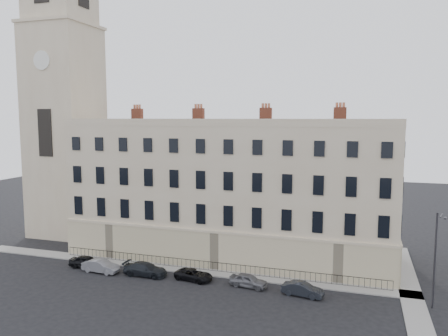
{
  "coord_description": "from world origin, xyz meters",
  "views": [
    {
      "loc": [
        8.31,
        -35.96,
        15.9
      ],
      "look_at": [
        -6.24,
        10.0,
        10.33
      ],
      "focal_mm": 35.0,
      "sensor_mm": 36.0,
      "label": 1
    }
  ],
  "objects_px": {
    "car_c": "(145,269)",
    "car_d": "(194,275)",
    "car_a": "(87,262)",
    "car_b": "(101,266)",
    "car_f": "(303,289)",
    "car_e": "(248,280)",
    "streetlamp": "(436,256)"
  },
  "relations": [
    {
      "from": "car_b",
      "to": "car_c",
      "type": "bearing_deg",
      "value": -80.23
    },
    {
      "from": "car_e",
      "to": "car_f",
      "type": "relative_size",
      "value": 0.99
    },
    {
      "from": "car_b",
      "to": "car_f",
      "type": "bearing_deg",
      "value": -85.71
    },
    {
      "from": "car_f",
      "to": "streetlamp",
      "type": "xyz_separation_m",
      "value": [
        10.76,
        0.64,
        3.93
      ]
    },
    {
      "from": "car_b",
      "to": "car_f",
      "type": "height_order",
      "value": "car_b"
    },
    {
      "from": "car_a",
      "to": "streetlamp",
      "type": "bearing_deg",
      "value": -92.28
    },
    {
      "from": "car_f",
      "to": "car_d",
      "type": "bearing_deg",
      "value": 95.63
    },
    {
      "from": "car_c",
      "to": "car_e",
      "type": "xyz_separation_m",
      "value": [
        10.69,
        0.26,
        -0.04
      ]
    },
    {
      "from": "car_d",
      "to": "streetlamp",
      "type": "bearing_deg",
      "value": -81.29
    },
    {
      "from": "car_e",
      "to": "car_f",
      "type": "height_order",
      "value": "car_e"
    },
    {
      "from": "car_c",
      "to": "car_f",
      "type": "xyz_separation_m",
      "value": [
        15.85,
        -0.31,
        -0.05
      ]
    },
    {
      "from": "car_a",
      "to": "car_e",
      "type": "bearing_deg",
      "value": -92.37
    },
    {
      "from": "car_e",
      "to": "car_c",
      "type": "bearing_deg",
      "value": 99.19
    },
    {
      "from": "car_a",
      "to": "car_c",
      "type": "xyz_separation_m",
      "value": [
        7.07,
        -0.23,
        0.02
      ]
    },
    {
      "from": "car_b",
      "to": "car_f",
      "type": "xyz_separation_m",
      "value": [
        20.69,
        0.2,
        -0.05
      ]
    },
    {
      "from": "car_a",
      "to": "car_e",
      "type": "height_order",
      "value": "car_a"
    },
    {
      "from": "car_b",
      "to": "car_d",
      "type": "relative_size",
      "value": 1.04
    },
    {
      "from": "car_c",
      "to": "car_d",
      "type": "relative_size",
      "value": 1.18
    },
    {
      "from": "car_a",
      "to": "car_b",
      "type": "height_order",
      "value": "car_b"
    },
    {
      "from": "car_b",
      "to": "car_d",
      "type": "xyz_separation_m",
      "value": [
        9.98,
        0.83,
        -0.12
      ]
    },
    {
      "from": "car_d",
      "to": "car_f",
      "type": "height_order",
      "value": "car_f"
    },
    {
      "from": "car_d",
      "to": "car_f",
      "type": "relative_size",
      "value": 1.04
    },
    {
      "from": "car_a",
      "to": "car_b",
      "type": "bearing_deg",
      "value": -110.98
    },
    {
      "from": "car_a",
      "to": "car_e",
      "type": "xyz_separation_m",
      "value": [
        17.76,
        0.03,
        -0.02
      ]
    },
    {
      "from": "car_d",
      "to": "streetlamp",
      "type": "relative_size",
      "value": 0.47
    },
    {
      "from": "car_d",
      "to": "car_e",
      "type": "xyz_separation_m",
      "value": [
        5.56,
        -0.06,
        0.09
      ]
    },
    {
      "from": "car_c",
      "to": "streetlamp",
      "type": "height_order",
      "value": "streetlamp"
    },
    {
      "from": "car_f",
      "to": "streetlamp",
      "type": "relative_size",
      "value": 0.45
    },
    {
      "from": "car_a",
      "to": "car_d",
      "type": "xyz_separation_m",
      "value": [
        12.21,
        0.09,
        -0.11
      ]
    },
    {
      "from": "car_d",
      "to": "streetlamp",
      "type": "distance_m",
      "value": 21.84
    },
    {
      "from": "car_c",
      "to": "streetlamp",
      "type": "xyz_separation_m",
      "value": [
        26.61,
        0.33,
        3.88
      ]
    },
    {
      "from": "car_f",
      "to": "car_c",
      "type": "bearing_deg",
      "value": 97.89
    }
  ]
}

